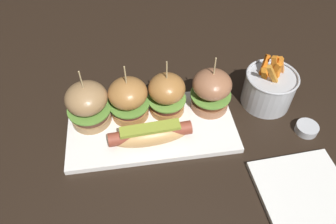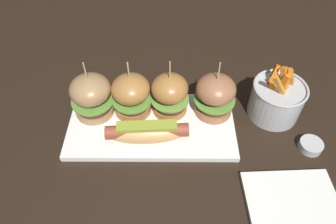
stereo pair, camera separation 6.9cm
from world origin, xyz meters
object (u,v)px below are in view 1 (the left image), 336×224
Objects in this scene: side_plate at (305,194)px; sauce_ramekin at (307,128)px; platter_main at (152,127)px; fries_bucket at (269,88)px; slider_center_right at (167,94)px; slider_far_left at (88,104)px; slider_far_right at (211,91)px; slider_center_left at (129,99)px; hot_dog at (151,134)px.

sauce_ramekin is at bearing 64.73° from side_plate.
fries_bucket reaches higher than platter_main.
platter_main is 0.35m from side_plate.
slider_center_right is at bearing 161.88° from sauce_ramekin.
platter_main is at bearing -15.32° from slider_far_left.
slider_far_left is at bearing 149.12° from side_plate.
slider_far_right is (0.28, 0.00, -0.00)m from slider_far_left.
slider_far_right is 2.91× the size of sauce_ramekin.
sauce_ramekin is (0.49, -0.10, -0.06)m from slider_far_left.
sauce_ramekin is at bearing -59.64° from fries_bucket.
side_plate is (0.28, -0.21, -0.00)m from platter_main.
slider_center_left is 0.09m from slider_center_right.
hot_dog is 0.33m from side_plate.
platter_main is 2.15× the size of side_plate.
platter_main is 0.08m from slider_center_right.
platter_main is at bearing 142.96° from side_plate.
hot_dog is 1.01× the size of side_plate.
hot_dog is 1.21× the size of slider_far_left.
slider_center_left is (0.09, 0.00, -0.00)m from slider_far_left.
slider_center_left is 0.82× the size of side_plate.
slider_far_left is at bearing -177.83° from slider_center_right.
slider_far_right is at bearing 118.27° from side_plate.
hot_dog is 3.56× the size of sauce_ramekin.
sauce_ramekin is at bearing -2.01° from hot_dog.
hot_dog is 0.31m from fries_bucket.
slider_center_right is 0.25m from fries_bucket.
hot_dog is 1.28× the size of fries_bucket.
sauce_ramekin is (0.36, -0.01, -0.03)m from hot_dog.
slider_center_left reaches higher than hot_dog.
fries_bucket is (0.30, 0.09, 0.01)m from hot_dog.
slider_center_right is (0.05, 0.09, 0.03)m from hot_dog.
slider_center_left is at bearing 179.66° from slider_far_right.
slider_far_right is at bearing 0.59° from slider_far_left.
slider_far_right is 0.24m from sauce_ramekin.
hot_dog is 1.23× the size of slider_center_left.
slider_far_left reaches higher than slider_far_right.
hot_dog reaches higher than platter_main.
fries_bucket is at bearing 17.24° from hot_dog.
hot_dog is 0.36m from sauce_ramekin.
slider_far_right is (0.10, -0.00, 0.00)m from slider_center_right.
slider_far_left is 0.18m from slider_center_right.
platter_main is 0.36m from sauce_ramekin.
sauce_ramekin is at bearing -25.22° from slider_far_right.
side_plate is at bearing -30.10° from hot_dog.
hot_dog is at bearing -32.55° from slider_far_left.
slider_center_left is 0.19m from slider_far_right.
platter_main is 0.16m from slider_far_right.
sauce_ramekin is (0.21, -0.10, -0.06)m from slider_far_right.
hot_dog is at bearing -98.06° from platter_main.
side_plate is at bearing -37.04° from platter_main.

